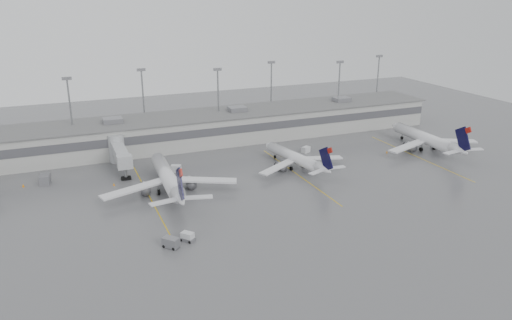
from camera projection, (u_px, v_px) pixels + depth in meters
name	position (u px, v px, depth m)	size (l,w,h in m)	color
ground	(271.00, 230.00, 90.60)	(260.00, 260.00, 0.00)	#555557
terminal	(187.00, 130.00, 139.98)	(152.00, 17.00, 9.45)	#A5A5A0
light_masts	(181.00, 98.00, 142.49)	(142.40, 8.00, 20.60)	gray
jet_bridge_right	(119.00, 152.00, 121.95)	(4.00, 17.20, 7.00)	#9A9D9F
stand_markings	(228.00, 185.00, 111.60)	(105.25, 40.00, 0.01)	gold
jet_mid_left	(168.00, 178.00, 106.46)	(29.19, 32.75, 10.59)	silver
jet_mid_right	(296.00, 158.00, 120.96)	(23.77, 26.85, 8.74)	silver
jet_far_right	(427.00, 139.00, 135.01)	(28.04, 31.45, 10.17)	silver
baggage_tug	(188.00, 238.00, 86.53)	(2.76, 2.86, 1.59)	silver
baggage_cart	(171.00, 242.00, 84.23)	(3.02, 3.15, 1.79)	slate
gse_uld_b	(176.00, 169.00, 119.35)	(2.35, 1.57, 1.66)	silver
gse_uld_c	(306.00, 150.00, 133.77)	(2.18, 1.45, 1.55)	silver
gse_loader	(45.00, 179.00, 112.00)	(2.14, 3.42, 2.14)	slate
cone_a	(23.00, 185.00, 110.28)	(0.48, 0.48, 0.77)	orange
cone_b	(114.00, 184.00, 111.09)	(0.41, 0.41, 0.65)	orange
cone_c	(280.00, 153.00, 132.36)	(0.49, 0.49, 0.79)	orange
cone_d	(387.00, 152.00, 133.29)	(0.43, 0.43, 0.69)	orange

